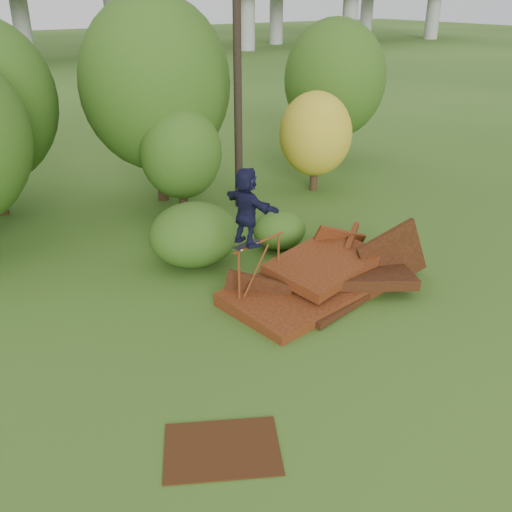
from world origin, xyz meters
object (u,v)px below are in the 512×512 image
skater (247,207)px  utility_pole (238,81)px  flat_plate (222,449)px  scrap_pile (323,279)px

skater → utility_pole: 7.68m
flat_plate → utility_pole: bearing=56.7°
flat_plate → skater: bearing=52.3°
skater → flat_plate: size_ratio=0.94×
utility_pole → scrap_pile: bearing=-103.7°
scrap_pile → flat_plate: bearing=-145.7°
scrap_pile → flat_plate: size_ratio=2.95×
skater → utility_pole: size_ratio=0.21×
flat_plate → utility_pole: utility_pole is taller
scrap_pile → skater: size_ratio=3.13×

